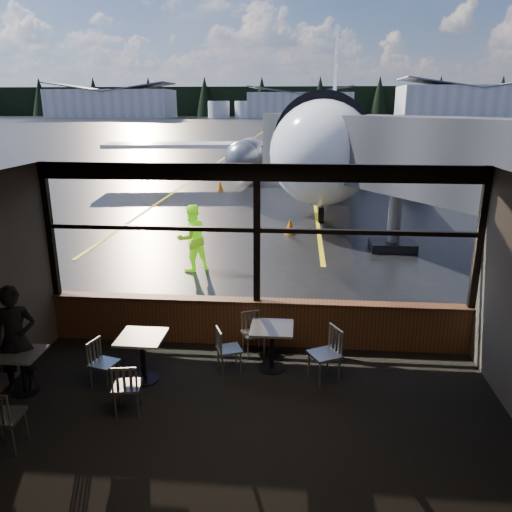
# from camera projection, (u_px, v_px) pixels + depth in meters

# --- Properties ---
(ground_plane) EXTENTS (520.00, 520.00, 0.00)m
(ground_plane) POSITION_uv_depth(u_px,v_px,m) (298.00, 124.00, 124.17)
(ground_plane) COLOR black
(ground_plane) RESTS_ON ground
(carpet_floor) EXTENTS (8.00, 6.00, 0.01)m
(carpet_floor) POSITION_uv_depth(u_px,v_px,m) (238.00, 442.00, 6.90)
(carpet_floor) COLOR black
(carpet_floor) RESTS_ON ground
(ceiling) EXTENTS (8.00, 6.00, 0.04)m
(ceiling) POSITION_uv_depth(u_px,v_px,m) (235.00, 192.00, 5.89)
(ceiling) COLOR #38332D
(ceiling) RESTS_ON ground
(wall_back) EXTENTS (8.00, 0.04, 3.50)m
(wall_back) POSITION_uv_depth(u_px,v_px,m) (184.00, 507.00, 3.54)
(wall_back) COLOR #48423A
(wall_back) RESTS_ON ground
(window_sill) EXTENTS (8.00, 0.28, 0.90)m
(window_sill) POSITION_uv_depth(u_px,v_px,m) (257.00, 323.00, 9.63)
(window_sill) COLOR #4C2817
(window_sill) RESTS_ON ground
(window_header) EXTENTS (8.00, 0.18, 0.30)m
(window_header) POSITION_uv_depth(u_px,v_px,m) (257.00, 172.00, 8.79)
(window_header) COLOR black
(window_header) RESTS_ON ground
(mullion_left) EXTENTS (0.12, 0.12, 2.60)m
(mullion_left) POSITION_uv_depth(u_px,v_px,m) (50.00, 231.00, 9.46)
(mullion_left) COLOR black
(mullion_left) RESTS_ON ground
(mullion_centre) EXTENTS (0.12, 0.12, 2.60)m
(mullion_centre) POSITION_uv_depth(u_px,v_px,m) (257.00, 235.00, 9.13)
(mullion_centre) COLOR black
(mullion_centre) RESTS_ON ground
(mullion_right) EXTENTS (0.12, 0.12, 2.60)m
(mullion_right) POSITION_uv_depth(u_px,v_px,m) (480.00, 240.00, 8.79)
(mullion_right) COLOR black
(mullion_right) RESTS_ON ground
(window_transom) EXTENTS (8.00, 0.10, 0.08)m
(window_transom) POSITION_uv_depth(u_px,v_px,m) (257.00, 230.00, 9.10)
(window_transom) COLOR black
(window_transom) RESTS_ON ground
(airliner) EXTENTS (31.30, 36.63, 10.57)m
(airliner) POSITION_uv_depth(u_px,v_px,m) (332.00, 91.00, 29.36)
(airliner) COLOR white
(airliner) RESTS_ON ground_plane
(jet_bridge) EXTENTS (8.56, 10.46, 4.56)m
(jet_bridge) POSITION_uv_depth(u_px,v_px,m) (401.00, 187.00, 14.04)
(jet_bridge) COLOR #2F2E31
(jet_bridge) RESTS_ON ground_plane
(cafe_table_near) EXTENTS (0.74, 0.74, 0.81)m
(cafe_table_near) POSITION_uv_depth(u_px,v_px,m) (272.00, 348.00, 8.74)
(cafe_table_near) COLOR gray
(cafe_table_near) RESTS_ON carpet_floor
(cafe_table_mid) EXTENTS (0.75, 0.75, 0.82)m
(cafe_table_mid) POSITION_uv_depth(u_px,v_px,m) (143.00, 358.00, 8.37)
(cafe_table_mid) COLOR #9D9891
(cafe_table_mid) RESTS_ON carpet_floor
(cafe_table_left) EXTENTS (0.65, 0.65, 0.71)m
(cafe_table_left) POSITION_uv_depth(u_px,v_px,m) (23.00, 373.00, 8.02)
(cafe_table_left) COLOR #9F9992
(cafe_table_left) RESTS_ON carpet_floor
(chair_near_e) EXTENTS (0.71, 0.71, 0.96)m
(chair_near_e) POSITION_uv_depth(u_px,v_px,m) (324.00, 355.00, 8.34)
(chair_near_e) COLOR beige
(chair_near_e) RESTS_ON carpet_floor
(chair_near_w) EXTENTS (0.59, 0.59, 0.83)m
(chair_near_w) POSITION_uv_depth(u_px,v_px,m) (229.00, 350.00, 8.66)
(chair_near_w) COLOR #BCB8AA
(chair_near_w) RESTS_ON carpet_floor
(chair_near_n) EXTENTS (0.58, 0.58, 0.81)m
(chair_near_n) POSITION_uv_depth(u_px,v_px,m) (253.00, 334.00, 9.26)
(chair_near_n) COLOR #B2ACA0
(chair_near_n) RESTS_ON carpet_floor
(chair_mid_s) EXTENTS (0.53, 0.53, 0.85)m
(chair_mid_s) POSITION_uv_depth(u_px,v_px,m) (128.00, 386.00, 7.51)
(chair_mid_s) COLOR #B1ABA0
(chair_mid_s) RESTS_ON carpet_floor
(chair_mid_w) EXTENTS (0.55, 0.55, 0.82)m
(chair_mid_w) POSITION_uv_depth(u_px,v_px,m) (104.00, 364.00, 8.20)
(chair_mid_w) COLOR #B7B1A5
(chair_mid_w) RESTS_ON carpet_floor
(chair_left_s) EXTENTS (0.55, 0.55, 0.95)m
(chair_left_s) POSITION_uv_depth(u_px,v_px,m) (4.00, 417.00, 6.69)
(chair_left_s) COLOR #B1ACA0
(chair_left_s) RESTS_ON carpet_floor
(passenger) EXTENTS (0.75, 0.61, 1.79)m
(passenger) POSITION_uv_depth(u_px,v_px,m) (16.00, 340.00, 7.96)
(passenger) COLOR black
(passenger) RESTS_ON carpet_floor
(ground_crew) EXTENTS (1.16, 1.14, 1.88)m
(ground_crew) POSITION_uv_depth(u_px,v_px,m) (192.00, 238.00, 13.89)
(ground_crew) COLOR #BFF219
(ground_crew) RESTS_ON ground_plane
(cone_nose) EXTENTS (0.40, 0.40, 0.56)m
(cone_nose) POSITION_uv_depth(u_px,v_px,m) (290.00, 226.00, 18.06)
(cone_nose) COLOR #FF5308
(cone_nose) RESTS_ON ground_plane
(cone_wing) EXTENTS (0.37, 0.37, 0.52)m
(cone_wing) POSITION_uv_depth(u_px,v_px,m) (220.00, 185.00, 27.48)
(cone_wing) COLOR orange
(cone_wing) RESTS_ON ground_plane
(hangar_left) EXTENTS (45.00, 18.00, 11.00)m
(hangar_left) POSITION_uv_depth(u_px,v_px,m) (112.00, 102.00, 185.68)
(hangar_left) COLOR silver
(hangar_left) RESTS_ON ground_plane
(hangar_mid) EXTENTS (38.00, 15.00, 10.00)m
(hangar_mid) POSITION_uv_depth(u_px,v_px,m) (300.00, 104.00, 184.69)
(hangar_mid) COLOR silver
(hangar_mid) RESTS_ON ground_plane
(hangar_right) EXTENTS (50.00, 20.00, 12.00)m
(hangar_right) POSITION_uv_depth(u_px,v_px,m) (474.00, 101.00, 172.67)
(hangar_right) COLOR silver
(hangar_right) RESTS_ON ground_plane
(fuel_tank_a) EXTENTS (8.00, 8.00, 6.00)m
(fuel_tank_a) POSITION_uv_depth(u_px,v_px,m) (219.00, 109.00, 184.94)
(fuel_tank_a) COLOR silver
(fuel_tank_a) RESTS_ON ground_plane
(fuel_tank_b) EXTENTS (8.00, 8.00, 6.00)m
(fuel_tank_b) POSITION_uv_depth(u_px,v_px,m) (246.00, 109.00, 184.10)
(fuel_tank_b) COLOR silver
(fuel_tank_b) RESTS_ON ground_plane
(fuel_tank_c) EXTENTS (8.00, 8.00, 6.00)m
(fuel_tank_c) POSITION_uv_depth(u_px,v_px,m) (273.00, 109.00, 183.25)
(fuel_tank_c) COLOR silver
(fuel_tank_c) RESTS_ON ground_plane
(treeline) EXTENTS (360.00, 3.00, 12.00)m
(treeline) POSITION_uv_depth(u_px,v_px,m) (300.00, 101.00, 208.23)
(treeline) COLOR black
(treeline) RESTS_ON ground_plane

